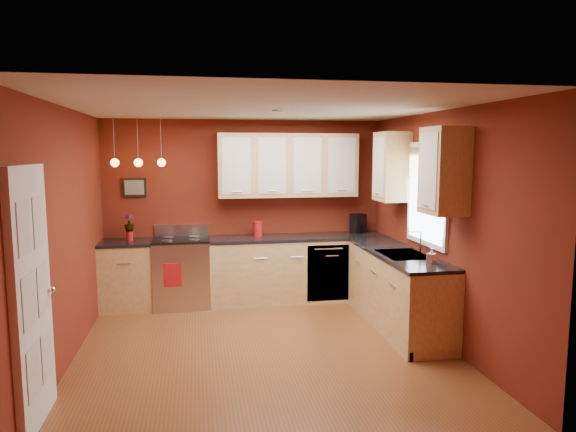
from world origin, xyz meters
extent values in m
plane|color=brown|center=(0.00, 0.00, 0.00)|extent=(4.20, 4.20, 0.00)
cube|color=beige|center=(0.00, 0.00, 2.60)|extent=(4.00, 4.20, 0.02)
cube|color=maroon|center=(0.00, 2.10, 1.30)|extent=(4.00, 0.02, 2.60)
cube|color=maroon|center=(0.00, -2.10, 1.30)|extent=(4.00, 0.02, 2.60)
cube|color=maroon|center=(-2.00, 0.00, 1.30)|extent=(0.02, 4.20, 2.60)
cube|color=maroon|center=(2.00, 0.00, 1.30)|extent=(0.02, 4.20, 2.60)
cube|color=#DDBD76|center=(-1.65, 1.80, 0.45)|extent=(0.70, 0.60, 0.90)
cube|color=#DDBD76|center=(0.73, 1.80, 0.45)|extent=(2.54, 0.60, 0.90)
cube|color=#DDBD76|center=(1.70, 0.45, 0.45)|extent=(0.60, 2.10, 0.90)
cube|color=black|center=(-1.65, 1.80, 0.92)|extent=(0.70, 0.62, 0.04)
cube|color=black|center=(0.73, 1.80, 0.92)|extent=(2.54, 0.62, 0.04)
cube|color=black|center=(1.70, 0.45, 0.92)|extent=(0.62, 2.10, 0.04)
cube|color=#BDBCC1|center=(-0.92, 1.80, 0.46)|extent=(0.76, 0.64, 0.92)
cube|color=black|center=(-0.92, 1.50, 0.48)|extent=(0.55, 0.02, 0.32)
cylinder|color=#BDBCC1|center=(-0.92, 1.49, 0.72)|extent=(0.60, 0.02, 0.02)
cube|color=black|center=(-0.92, 1.80, 0.94)|extent=(0.76, 0.60, 0.03)
cylinder|color=gray|center=(-1.10, 1.66, 0.95)|extent=(0.16, 0.16, 0.01)
cylinder|color=gray|center=(-0.74, 1.66, 0.95)|extent=(0.16, 0.16, 0.01)
cylinder|color=gray|center=(-1.10, 1.94, 0.95)|extent=(0.16, 0.16, 0.01)
cylinder|color=gray|center=(-0.74, 1.94, 0.95)|extent=(0.16, 0.16, 0.01)
cube|color=#BDBCC1|center=(-0.92, 2.10, 1.03)|extent=(0.76, 0.04, 0.16)
cube|color=#BDBCC1|center=(1.10, 1.51, 0.45)|extent=(0.60, 0.02, 0.80)
cube|color=gray|center=(1.70, 0.30, 0.92)|extent=(0.50, 0.70, 0.05)
cube|color=black|center=(1.70, 0.47, 0.91)|extent=(0.42, 0.30, 0.02)
cube|color=black|center=(1.70, 0.13, 0.91)|extent=(0.42, 0.30, 0.02)
cylinder|color=white|center=(1.92, 0.30, 1.08)|extent=(0.02, 0.02, 0.28)
cylinder|color=white|center=(1.85, 0.30, 1.21)|extent=(0.16, 0.02, 0.02)
cube|color=white|center=(1.98, 0.30, 1.65)|extent=(0.04, 1.02, 1.22)
cube|color=white|center=(1.97, 0.30, 1.65)|extent=(0.01, 0.90, 1.10)
cube|color=#9E7D4F|center=(1.95, 0.30, 2.02)|extent=(0.02, 0.96, 0.36)
cube|color=white|center=(-1.97, -1.20, 1.02)|extent=(0.06, 0.82, 2.05)
cube|color=silver|center=(-1.94, -1.38, 1.60)|extent=(0.00, 0.28, 0.40)
cube|color=silver|center=(-1.94, -1.02, 1.60)|extent=(0.00, 0.28, 0.40)
cube|color=silver|center=(-1.94, -1.38, 1.05)|extent=(0.00, 0.28, 0.40)
cube|color=silver|center=(-1.94, -1.02, 1.05)|extent=(0.00, 0.28, 0.40)
cube|color=silver|center=(-1.94, -1.38, 0.50)|extent=(0.00, 0.28, 0.40)
cube|color=silver|center=(-1.94, -1.02, 0.50)|extent=(0.00, 0.28, 0.40)
sphere|color=white|center=(-1.91, -0.87, 1.00)|extent=(0.06, 0.06, 0.06)
cube|color=#DDBD76|center=(0.60, 1.93, 1.95)|extent=(2.00, 0.35, 0.90)
cube|color=#DDBD76|center=(1.82, 0.32, 1.95)|extent=(0.35, 1.95, 0.90)
cube|color=black|center=(-1.55, 2.08, 1.65)|extent=(0.32, 0.03, 0.26)
cylinder|color=gray|center=(-1.75, 1.75, 2.30)|extent=(0.01, 0.01, 0.60)
sphere|color=#FFA53F|center=(-1.75, 1.75, 2.00)|extent=(0.11, 0.11, 0.11)
cylinder|color=gray|center=(-1.45, 1.75, 2.30)|extent=(0.01, 0.01, 0.60)
sphere|color=#FFA53F|center=(-1.45, 1.75, 2.00)|extent=(0.11, 0.11, 0.11)
cylinder|color=gray|center=(-1.15, 1.75, 2.30)|extent=(0.01, 0.01, 0.60)
sphere|color=#FFA53F|center=(-1.15, 1.75, 2.00)|extent=(0.11, 0.11, 0.11)
cylinder|color=#A71219|center=(0.16, 1.90, 1.04)|extent=(0.13, 0.13, 0.20)
cylinder|color=#A71219|center=(0.16, 1.90, 1.14)|extent=(0.14, 0.14, 0.02)
cylinder|color=#A71219|center=(-1.61, 1.84, 1.01)|extent=(0.09, 0.09, 0.14)
imported|color=#A71219|center=(-1.61, 1.84, 1.18)|extent=(0.13, 0.13, 0.23)
cube|color=black|center=(1.67, 1.95, 1.08)|extent=(0.24, 0.22, 0.28)
cylinder|color=black|center=(1.67, 1.89, 1.01)|extent=(0.14, 0.14, 0.13)
imported|color=white|center=(1.79, -0.25, 1.03)|extent=(0.10, 0.10, 0.17)
cube|color=#A71219|center=(-1.03, 1.47, 0.52)|extent=(0.23, 0.02, 0.32)
camera|label=1|loc=(-0.69, -5.34, 2.15)|focal=32.00mm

